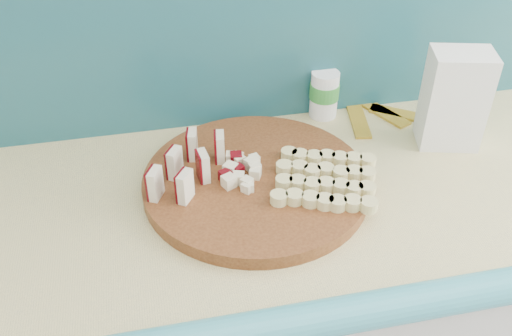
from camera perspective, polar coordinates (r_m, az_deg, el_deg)
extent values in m
cube|color=beige|center=(1.54, 15.54, -14.22)|extent=(2.20, 0.60, 0.88)
cube|color=#D7C87E|center=(1.23, 18.97, -0.77)|extent=(2.20, 0.60, 0.03)
cylinder|color=#43200E|center=(1.11, 0.00, -1.39)|extent=(0.56, 0.56, 0.03)
cube|color=beige|center=(1.05, -10.01, -1.56)|extent=(0.03, 0.04, 0.06)
cube|color=#49050A|center=(1.05, -10.52, -1.50)|extent=(0.02, 0.04, 0.06)
cube|color=beige|center=(1.09, -8.09, 0.47)|extent=(0.03, 0.04, 0.06)
cube|color=#49050A|center=(1.09, -8.58, 0.52)|extent=(0.02, 0.04, 0.06)
cube|color=beige|center=(1.14, -6.32, 2.34)|extent=(0.03, 0.04, 0.06)
cube|color=#49050A|center=(1.14, -6.80, 2.38)|extent=(0.02, 0.04, 0.06)
cube|color=beige|center=(1.03, -7.06, -1.87)|extent=(0.03, 0.04, 0.06)
cube|color=#49050A|center=(1.04, -7.58, -1.81)|extent=(0.02, 0.04, 0.06)
cube|color=beige|center=(1.08, -5.24, 0.20)|extent=(0.03, 0.04, 0.06)
cube|color=#49050A|center=(1.08, -5.75, 0.25)|extent=(0.02, 0.04, 0.06)
cube|color=beige|center=(1.13, -3.57, 2.10)|extent=(0.03, 0.04, 0.06)
cube|color=#49050A|center=(1.13, -4.06, 2.14)|extent=(0.02, 0.04, 0.06)
cube|color=#F7EAC5|center=(1.09, -0.88, -0.30)|extent=(0.02, 0.02, 0.02)
cube|color=#F7EAC5|center=(1.10, -0.45, -0.12)|extent=(0.02, 0.02, 0.02)
cube|color=#49050A|center=(1.11, -0.24, 0.24)|extent=(0.02, 0.02, 0.02)
cube|color=#F7EAC5|center=(1.10, -1.04, 0.05)|extent=(0.02, 0.02, 0.02)
cube|color=#F7EAC5|center=(1.11, -1.18, 0.37)|extent=(0.02, 0.02, 0.02)
cube|color=#F7EAC5|center=(1.12, -1.68, 0.61)|extent=(0.02, 0.02, 0.02)
cube|color=#F7EAC5|center=(1.10, -1.76, 0.09)|extent=(0.02, 0.02, 0.02)
cube|color=#F7EAC5|center=(1.10, -2.32, 0.11)|extent=(0.02, 0.02, 0.02)
cube|color=#49050A|center=(1.10, -2.93, -0.10)|extent=(0.02, 0.02, 0.02)
cube|color=#F7EAC5|center=(1.09, -2.16, -0.37)|extent=(0.02, 0.02, 0.02)
cube|color=#F7EAC5|center=(1.08, -2.40, -0.71)|extent=(0.02, 0.02, 0.02)
cube|color=#F7EAC5|center=(1.09, -1.62, -0.50)|extent=(0.02, 0.02, 0.02)
cube|color=#F7EAC5|center=(1.08, -1.52, -0.82)|extent=(0.02, 0.02, 0.02)
cube|color=#F7EAC5|center=(1.07, -1.05, -1.08)|extent=(0.02, 0.02, 0.02)
cube|color=#49050A|center=(1.09, -1.01, -0.54)|extent=(0.02, 0.02, 0.02)
cube|color=#F7EAC5|center=(1.09, -0.47, -0.58)|extent=(0.02, 0.02, 0.02)
cylinder|color=#CBC07C|center=(1.04, 2.44, -2.90)|extent=(0.03, 0.03, 0.02)
cylinder|color=#CBC07C|center=(1.03, 3.89, -3.03)|extent=(0.03, 0.03, 0.02)
cylinder|color=#CBC07C|center=(1.03, 5.34, -3.17)|extent=(0.03, 0.03, 0.02)
cylinder|color=#CBC07C|center=(1.03, 6.79, -3.31)|extent=(0.03, 0.03, 0.02)
cylinder|color=#CBC07C|center=(1.03, 8.24, -3.44)|extent=(0.03, 0.03, 0.02)
cylinder|color=#CBC07C|center=(1.03, 9.69, -3.57)|extent=(0.03, 0.03, 0.02)
cylinder|color=#CBC07C|center=(1.04, 11.14, -3.70)|extent=(0.03, 0.03, 0.02)
cylinder|color=#CBC07C|center=(1.07, 2.72, -1.40)|extent=(0.03, 0.03, 0.02)
cylinder|color=#CBC07C|center=(1.07, 4.12, -1.54)|extent=(0.03, 0.03, 0.02)
cylinder|color=#CBC07C|center=(1.07, 5.52, -1.67)|extent=(0.03, 0.03, 0.02)
cylinder|color=#CBC07C|center=(1.07, 6.92, -1.80)|extent=(0.03, 0.03, 0.02)
cylinder|color=#CBC07C|center=(1.07, 8.33, -1.93)|extent=(0.03, 0.03, 0.02)
cylinder|color=#CBC07C|center=(1.07, 9.73, -2.05)|extent=(0.03, 0.03, 0.02)
cylinder|color=#CBC07C|center=(1.07, 11.13, -2.18)|extent=(0.03, 0.03, 0.02)
cylinder|color=#CBC07C|center=(1.10, 2.98, 0.00)|extent=(0.03, 0.03, 0.02)
cylinder|color=#CBC07C|center=(1.10, 4.33, -0.13)|extent=(0.03, 0.03, 0.02)
cylinder|color=#CBC07C|center=(1.10, 5.69, -0.26)|extent=(0.03, 0.03, 0.02)
cylinder|color=#CBC07C|center=(1.10, 7.05, -0.38)|extent=(0.03, 0.03, 0.02)
cylinder|color=#CBC07C|center=(1.10, 8.41, -0.51)|extent=(0.03, 0.03, 0.02)
cylinder|color=#CBC07C|center=(1.10, 9.77, -0.63)|extent=(0.03, 0.03, 0.02)
cylinder|color=#CBC07C|center=(1.10, 11.13, -0.76)|extent=(0.03, 0.03, 0.02)
cylinder|color=#CBC07C|center=(1.14, 3.23, 1.31)|extent=(0.03, 0.03, 0.02)
cylinder|color=#CBC07C|center=(1.14, 4.54, 1.19)|extent=(0.03, 0.03, 0.02)
cylinder|color=#CBC07C|center=(1.14, 5.86, 1.07)|extent=(0.03, 0.03, 0.02)
cylinder|color=#CBC07C|center=(1.14, 7.17, 0.95)|extent=(0.03, 0.03, 0.02)
cylinder|color=#CBC07C|center=(1.14, 8.49, 0.83)|extent=(0.03, 0.03, 0.02)
cylinder|color=#CBC07C|center=(1.14, 9.81, 0.70)|extent=(0.03, 0.03, 0.02)
cylinder|color=#CBC07C|center=(1.14, 11.12, 0.58)|extent=(0.03, 0.03, 0.02)
cube|color=white|center=(1.26, 19.21, 6.51)|extent=(0.14, 0.12, 0.21)
cylinder|color=white|center=(1.32, 6.83, 7.33)|extent=(0.06, 0.06, 0.11)
cylinder|color=green|center=(1.31, 6.86, 7.67)|extent=(0.07, 0.07, 0.04)
cube|color=#AF9A21|center=(1.34, 10.13, 4.93)|extent=(0.06, 0.17, 0.01)
cube|color=#AF9A21|center=(1.37, 12.25, 5.63)|extent=(0.10, 0.16, 0.01)
cube|color=#AF9A21|center=(1.37, 14.71, 5.15)|extent=(0.15, 0.12, 0.01)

